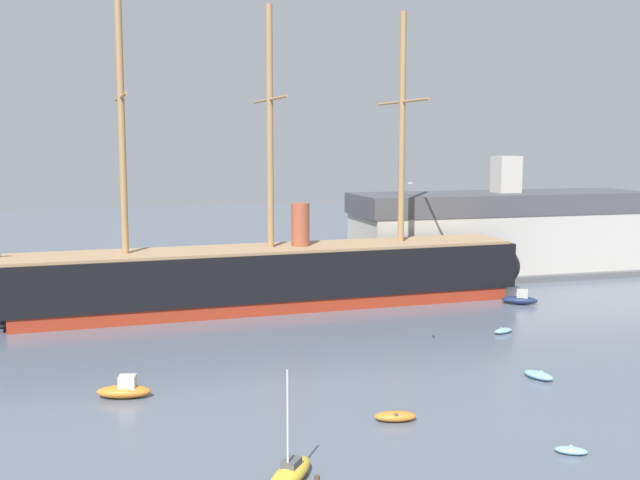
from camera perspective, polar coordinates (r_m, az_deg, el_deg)
The scene contains 10 objects.
tall_ship at distance 87.88m, azimuth -3.55°, elevation -2.60°, with size 68.60×15.08×32.98m.
sailboat_foreground_left at distance 44.66m, azimuth -2.20°, elevation -16.49°, with size 4.07×4.86×6.40m.
dinghy_foreground_right at distance 50.65m, azimuth 17.69°, elevation -14.28°, with size 2.06×1.71×0.45m.
dinghy_near_centre at distance 53.79m, azimuth 5.46°, elevation -12.56°, with size 3.01×1.83×0.66m.
motorboat_mid_left at distance 59.76m, azimuth -13.95°, elevation -10.47°, with size 4.17×2.45×1.64m.
dinghy_mid_right at distance 64.70m, azimuth 15.51°, elevation -9.40°, with size 2.04×2.85×0.62m.
dinghy_alongside_stern at distance 78.70m, azimuth 13.10°, elevation -6.40°, with size 2.38×1.62×0.52m.
motorboat_far_right at distance 92.89m, azimuth 14.25°, elevation -4.16°, with size 4.32×3.46×1.69m.
dockside_warehouse_right at distance 112.22m, azimuth 12.94°, elevation 0.45°, with size 44.92×14.60×16.42m.
seagull_in_flight at distance 60.31m, azimuth 6.58°, elevation 4.09°, with size 0.52×1.20×0.14m.
Camera 1 is at (-17.61, -28.58, 18.45)m, focal length 44.29 mm.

